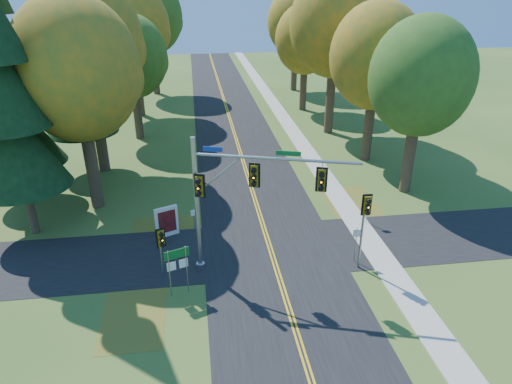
{
  "coord_description": "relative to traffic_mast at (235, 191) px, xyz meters",
  "views": [
    {
      "loc": [
        -4.06,
        -20.96,
        14.77
      ],
      "look_at": [
        -0.68,
        3.3,
        3.2
      ],
      "focal_mm": 32.0,
      "sensor_mm": 36.0,
      "label": 1
    }
  ],
  "objects": [
    {
      "name": "road_cross",
      "position": [
        2.22,
        2.12,
        -4.94
      ],
      "size": [
        60.0,
        6.0,
        0.02
      ],
      "primitive_type": "cube",
      "color": "black",
      "rests_on": "ground"
    },
    {
      "name": "tree_e_d",
      "position": [
        11.48,
        33.0,
        3.29
      ],
      "size": [
        7.0,
        7.0,
        12.32
      ],
      "color": "#38281C",
      "rests_on": "ground"
    },
    {
      "name": "info_kiosk",
      "position": [
        -3.92,
        4.5,
        -3.95
      ],
      "size": [
        1.42,
        0.75,
        2.01
      ],
      "rotation": [
        0.0,
        0.0,
        0.4
      ],
      "color": "silver",
      "rests_on": "ground"
    },
    {
      "name": "sidewalk_east",
      "position": [
        8.42,
        0.12,
        -4.92
      ],
      "size": [
        1.6,
        160.0,
        0.06
      ],
      "primitive_type": "cube",
      "color": "#9E998E",
      "rests_on": "ground"
    },
    {
      "name": "leaf_patch_e",
      "position": [
        9.02,
        6.12,
        -4.94
      ],
      "size": [
        3.5,
        8.0,
        0.0
      ],
      "primitive_type": "cube",
      "color": "brown",
      "rests_on": "ground"
    },
    {
      "name": "leaf_patch_w_far",
      "position": [
        -5.28,
        -2.88,
        -4.94
      ],
      "size": [
        3.0,
        5.0,
        0.0
      ],
      "primitive_type": "cube",
      "color": "brown",
      "rests_on": "ground"
    },
    {
      "name": "pine_a",
      "position": [
        -12.28,
        6.12,
        4.23
      ],
      "size": [
        5.6,
        5.6,
        19.48
      ],
      "color": "#38281C",
      "rests_on": "ground"
    },
    {
      "name": "road_main",
      "position": [
        2.22,
        0.12,
        -4.94
      ],
      "size": [
        8.0,
        160.0,
        0.02
      ],
      "primitive_type": "cube",
      "color": "black",
      "rests_on": "ground"
    },
    {
      "name": "reg_sign_w",
      "position": [
        -2.22,
        4.13,
        -3.59
      ],
      "size": [
        0.37,
        0.15,
        1.99
      ],
      "rotation": [
        0.0,
        0.0,
        0.35
      ],
      "color": "gray",
      "rests_on": "ground"
    },
    {
      "name": "ground",
      "position": [
        2.22,
        0.12,
        -4.95
      ],
      "size": [
        160.0,
        160.0,
        0.0
      ],
      "primitive_type": "plane",
      "color": "#2F531D",
      "rests_on": "ground"
    },
    {
      "name": "tree_w_b",
      "position": [
        -9.5,
        16.41,
        5.42
      ],
      "size": [
        8.6,
        8.6,
        15.38
      ],
      "color": "#38281C",
      "rests_on": "ground"
    },
    {
      "name": "tree_w_c",
      "position": [
        -7.32,
        24.59,
        3.0
      ],
      "size": [
        6.8,
        6.8,
        11.91
      ],
      "color": "#38281C",
      "rests_on": "ground"
    },
    {
      "name": "pine_c",
      "position": [
        -10.78,
        16.12,
        4.74
      ],
      "size": [
        5.6,
        5.6,
        20.56
      ],
      "color": "#38281C",
      "rests_on": "ground"
    },
    {
      "name": "tree_e_e",
      "position": [
        12.69,
        43.7,
        4.24
      ],
      "size": [
        7.8,
        7.8,
        13.74
      ],
      "color": "#38281C",
      "rests_on": "ground"
    },
    {
      "name": "tree_e_c",
      "position": [
        12.1,
        23.81,
        5.71
      ],
      "size": [
        8.8,
        8.8,
        15.79
      ],
      "color": "#38281C",
      "rests_on": "ground"
    },
    {
      "name": "centerline_right",
      "position": [
        2.32,
        0.12,
        -4.92
      ],
      "size": [
        0.1,
        160.0,
        0.01
      ],
      "primitive_type": "cube",
      "color": "gold",
      "rests_on": "road_main"
    },
    {
      "name": "reg_sign_e_north",
      "position": [
        9.04,
        4.36,
        -3.49
      ],
      "size": [
        0.41,
        0.08,
        2.13
      ],
      "rotation": [
        0.0,
        0.0,
        0.09
      ],
      "color": "gray",
      "rests_on": "ground"
    },
    {
      "name": "ped_signal_pole",
      "position": [
        -3.94,
        -0.06,
        -2.63
      ],
      "size": [
        0.47,
        0.56,
        3.12
      ],
      "rotation": [
        0.0,
        0.0,
        0.39
      ],
      "color": "gray",
      "rests_on": "ground"
    },
    {
      "name": "east_signal_pole",
      "position": [
        6.77,
        -0.67,
        -1.41
      ],
      "size": [
        0.54,
        0.62,
        4.66
      ],
      "rotation": [
        0.0,
        0.0,
        -0.03
      ],
      "color": "gray",
      "rests_on": "ground"
    },
    {
      "name": "pine_b",
      "position": [
        -13.78,
        11.12,
        3.21
      ],
      "size": [
        5.6,
        5.6,
        17.31
      ],
      "color": "#38281C",
      "rests_on": "ground"
    },
    {
      "name": "tree_e_b",
      "position": [
        13.19,
        15.7,
        3.95
      ],
      "size": [
        7.6,
        7.6,
        13.33
      ],
      "color": "#38281C",
      "rests_on": "ground"
    },
    {
      "name": "tree_e_a",
      "position": [
        13.78,
        8.9,
        3.58
      ],
      "size": [
        7.2,
        7.2,
        12.73
      ],
      "color": "#38281C",
      "rests_on": "ground"
    },
    {
      "name": "leaf_patch_w_near",
      "position": [
        -4.28,
        4.12,
        -4.94
      ],
      "size": [
        4.0,
        6.0,
        0.0
      ],
      "primitive_type": "cube",
      "color": "brown",
      "rests_on": "ground"
    },
    {
      "name": "centerline_left",
      "position": [
        2.12,
        0.12,
        -4.92
      ],
      "size": [
        0.1,
        160.0,
        0.01
      ],
      "primitive_type": "cube",
      "color": "gold",
      "rests_on": "road_main"
    },
    {
      "name": "traffic_mast",
      "position": [
        0.0,
        0.0,
        0.0
      ],
      "size": [
        8.14,
        2.75,
        7.69
      ],
      "rotation": [
        0.0,
        0.0,
        -0.3
      ],
      "color": "#94969C",
      "rests_on": "ground"
    },
    {
      "name": "route_sign_cluster",
      "position": [
        -3.1,
        -1.47,
        -3.03
      ],
      "size": [
        1.21,
        0.47,
        2.72
      ],
      "rotation": [
        0.0,
        0.0,
        0.35
      ],
      "color": "gray",
      "rests_on": "ground"
    },
    {
      "name": "tree_w_d",
      "position": [
        -7.91,
        33.31,
        4.83
      ],
      "size": [
        8.2,
        8.2,
        14.56
      ],
      "color": "#38281C",
      "rests_on": "ground"
    },
    {
      "name": "tree_w_a",
      "position": [
        -8.91,
        9.51,
        4.54
      ],
      "size": [
        8.0,
        8.0,
        14.15
      ],
      "color": "#38281C",
      "rests_on": "ground"
    },
    {
      "name": "tree_w_e",
      "position": [
        -6.71,
        44.21,
        5.13
      ],
      "size": [
        8.4,
        8.4,
        14.97
      ],
      "color": "#38281C",
      "rests_on": "ground"
    },
    {
      "name": "reg_sign_e_south",
      "position": [
        6.75,
        0.11,
        -3.46
      ],
      "size": [
        0.42,
        0.09,
        2.18
      ],
      "rotation": [
        0.0,
        0.0,
        -0.15
      ],
      "color": "gray",
      "rests_on": "ground"
    }
  ]
}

